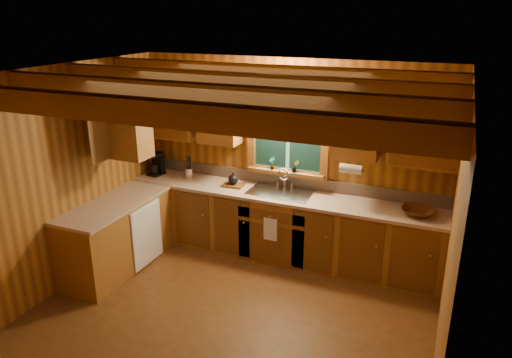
{
  "coord_description": "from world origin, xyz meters",
  "views": [
    {
      "loc": [
        2.01,
        -3.94,
        3.15
      ],
      "look_at": [
        0.0,
        0.8,
        1.35
      ],
      "focal_mm": 33.89,
      "sensor_mm": 36.0,
      "label": 1
    }
  ],
  "objects_px": {
    "sink": "(280,196)",
    "coffee_maker": "(157,163)",
    "cutting_board": "(233,185)",
    "wicker_basket": "(418,212)"
  },
  "relations": [
    {
      "from": "sink",
      "to": "wicker_basket",
      "type": "distance_m",
      "value": 1.73
    },
    {
      "from": "coffee_maker",
      "to": "sink",
      "type": "bearing_deg",
      "value": 9.84
    },
    {
      "from": "wicker_basket",
      "to": "cutting_board",
      "type": "bearing_deg",
      "value": 178.62
    },
    {
      "from": "coffee_maker",
      "to": "wicker_basket",
      "type": "distance_m",
      "value": 3.64
    },
    {
      "from": "sink",
      "to": "wicker_basket",
      "type": "height_order",
      "value": "sink"
    },
    {
      "from": "coffee_maker",
      "to": "cutting_board",
      "type": "xyz_separation_m",
      "value": [
        1.24,
        -0.03,
        -0.15
      ]
    },
    {
      "from": "cutting_board",
      "to": "wicker_basket",
      "type": "height_order",
      "value": "wicker_basket"
    },
    {
      "from": "wicker_basket",
      "to": "coffee_maker",
      "type": "bearing_deg",
      "value": 178.67
    },
    {
      "from": "sink",
      "to": "cutting_board",
      "type": "xyz_separation_m",
      "value": [
        -0.68,
        -0.0,
        0.06
      ]
    },
    {
      "from": "sink",
      "to": "coffee_maker",
      "type": "xyz_separation_m",
      "value": [
        -1.91,
        0.02,
        0.21
      ]
    }
  ]
}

